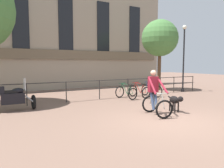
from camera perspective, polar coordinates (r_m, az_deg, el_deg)
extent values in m
plane|color=#7A5B4C|center=(7.83, 14.49, -9.21)|extent=(60.00, 60.00, 0.00)
cylinder|color=#2D2B28|center=(10.78, -21.38, -2.57)|extent=(0.05, 0.05, 1.05)
cylinder|color=#2D2B28|center=(11.21, -11.87, -2.01)|extent=(0.05, 0.05, 1.05)
cylinder|color=#2D2B28|center=(11.93, -3.28, -1.46)|extent=(0.05, 0.05, 1.05)
cylinder|color=#2D2B28|center=(12.88, 4.17, -0.96)|extent=(0.05, 0.05, 1.05)
cylinder|color=#2D2B28|center=(14.02, 10.51, -0.51)|extent=(0.05, 0.05, 1.05)
cylinder|color=#2D2B28|center=(15.30, 15.85, -0.14)|extent=(0.05, 0.05, 1.05)
cylinder|color=#2D2B28|center=(16.70, 20.32, 0.18)|extent=(0.05, 0.05, 1.05)
cylinder|color=#2D2B28|center=(11.88, -3.30, 0.91)|extent=(15.00, 0.04, 0.04)
cylinder|color=#2D2B28|center=(11.92, -3.29, -1.21)|extent=(15.00, 0.04, 0.04)
cube|color=gray|center=(17.36, -12.27, 12.60)|extent=(18.00, 0.60, 8.32)
cube|color=brown|center=(16.89, -11.79, 7.51)|extent=(17.10, 0.12, 0.70)
cube|color=black|center=(16.39, -22.80, 14.21)|extent=(1.10, 0.06, 4.66)
cube|color=black|center=(17.10, -11.95, 14.13)|extent=(1.10, 0.06, 4.66)
cube|color=black|center=(18.34, -2.29, 13.64)|extent=(1.10, 0.06, 4.66)
cube|color=black|center=(19.99, 5.92, 12.93)|extent=(1.10, 0.06, 4.66)
torus|color=black|center=(7.93, 13.51, -6.46)|extent=(0.68, 0.22, 0.68)
torus|color=black|center=(8.88, 9.87, -5.13)|extent=(0.68, 0.22, 0.68)
cylinder|color=#9E998E|center=(8.26, 12.02, -4.29)|extent=(0.14, 0.49, 0.60)
cylinder|color=#9E998E|center=(8.55, 10.93, -4.17)|extent=(0.09, 0.23, 0.52)
cylinder|color=#9E998E|center=(8.30, 11.72, -2.45)|extent=(0.18, 0.65, 0.10)
cylinder|color=#9E998E|center=(8.69, 10.53, -5.54)|extent=(0.13, 0.44, 0.08)
cylinder|color=#9E998E|center=(8.73, 10.25, -3.78)|extent=(0.08, 0.26, 0.47)
cylinder|color=#9E998E|center=(7.97, 13.19, -4.47)|extent=(0.08, 0.23, 0.54)
cylinder|color=#9E998E|center=(8.01, 12.87, -2.50)|extent=(0.48, 0.14, 0.03)
cube|color=black|center=(8.59, 10.65, -2.26)|extent=(0.17, 0.26, 0.05)
cube|color=maroon|center=(8.55, 10.69, -0.07)|extent=(0.40, 0.30, 0.60)
sphere|color=tan|center=(8.52, 10.74, 2.88)|extent=(0.22, 0.22, 0.22)
cylinder|color=maroon|center=(8.17, 10.47, -0.41)|extent=(0.30, 0.70, 0.60)
cylinder|color=maroon|center=(8.37, 13.02, -0.32)|extent=(0.18, 0.72, 0.60)
cylinder|color=#384766|center=(8.52, 10.51, -4.37)|extent=(0.15, 0.32, 0.69)
cylinder|color=#384766|center=(8.57, 11.35, -3.91)|extent=(0.20, 0.32, 0.58)
ellipsoid|color=black|center=(9.19, 15.92, -3.98)|extent=(0.32, 0.52, 0.31)
cylinder|color=black|center=(9.04, 16.72, -4.01)|extent=(0.19, 0.19, 0.17)
sphere|color=black|center=(8.89, 17.45, -3.78)|extent=(0.22, 0.22, 0.22)
cone|color=black|center=(8.82, 17.86, -3.96)|extent=(0.13, 0.14, 0.12)
cylinder|color=black|center=(9.41, 14.80, -3.36)|extent=(0.08, 0.17, 0.11)
cylinder|color=black|center=(9.06, 16.09, -5.87)|extent=(0.06, 0.06, 0.42)
cylinder|color=black|center=(9.17, 16.92, -5.76)|extent=(0.06, 0.06, 0.42)
cylinder|color=black|center=(9.31, 14.86, -5.55)|extent=(0.06, 0.06, 0.42)
cylinder|color=black|center=(9.41, 15.68, -5.45)|extent=(0.06, 0.06, 0.42)
torus|color=black|center=(9.92, -19.80, -4.43)|extent=(0.12, 0.62, 0.62)
cube|color=black|center=(9.78, -24.48, -3.44)|extent=(0.89, 0.40, 0.44)
ellipsoid|color=black|center=(9.76, -23.39, -1.63)|extent=(0.48, 0.32, 0.24)
cube|color=black|center=(9.73, -25.19, -1.90)|extent=(0.56, 0.30, 0.10)
cylinder|color=#B2B2B7|center=(9.86, -20.99, -3.45)|extent=(0.45, 0.06, 0.41)
cube|color=silver|center=(9.77, -21.90, 0.02)|extent=(0.03, 0.44, 0.50)
cube|color=black|center=(9.70, -27.29, -1.47)|extent=(0.32, 0.36, 0.28)
torus|color=black|center=(12.44, 2.04, -2.08)|extent=(0.66, 0.17, 0.66)
torus|color=black|center=(11.68, 5.47, -2.59)|extent=(0.66, 0.17, 0.66)
cylinder|color=#194C2D|center=(12.11, 3.33, -1.19)|extent=(0.11, 0.47, 0.58)
cylinder|color=#194C2D|center=(11.89, 4.36, -1.48)|extent=(0.07, 0.22, 0.51)
cylinder|color=#194C2D|center=(12.01, 3.65, -0.05)|extent=(0.13, 0.63, 0.10)
cylinder|color=#194C2D|center=(11.83, 4.75, -2.60)|extent=(0.09, 0.42, 0.07)
cylinder|color=#194C2D|center=(11.73, 5.08, -1.45)|extent=(0.06, 0.25, 0.46)
cylinder|color=#194C2D|center=(12.34, 2.34, -0.94)|extent=(0.06, 0.21, 0.52)
cylinder|color=#194C2D|center=(12.24, 2.64, 0.21)|extent=(0.48, 0.11, 0.03)
cube|color=black|center=(11.79, 4.69, -0.23)|extent=(0.16, 0.26, 0.05)
torus|color=black|center=(12.96, 5.51, -1.80)|extent=(0.66, 0.14, 0.66)
torus|color=black|center=(12.22, 8.88, -2.27)|extent=(0.66, 0.14, 0.66)
cylinder|color=maroon|center=(12.64, 6.79, -0.94)|extent=(0.09, 0.47, 0.58)
cylinder|color=maroon|center=(12.42, 7.81, -1.22)|extent=(0.06, 0.22, 0.51)
cylinder|color=maroon|center=(12.54, 7.11, 0.15)|extent=(0.11, 0.63, 0.10)
cylinder|color=maroon|center=(12.36, 8.17, -2.29)|extent=(0.08, 0.42, 0.07)
cylinder|color=maroon|center=(12.27, 8.51, -1.19)|extent=(0.05, 0.25, 0.46)
cylinder|color=maroon|center=(12.86, 5.81, -0.71)|extent=(0.05, 0.21, 0.52)
cylinder|color=maroon|center=(12.76, 6.11, 0.40)|extent=(0.48, 0.09, 0.03)
cube|color=black|center=(12.32, 8.14, -0.02)|extent=(0.15, 0.25, 0.05)
torus|color=black|center=(13.51, 8.69, -1.54)|extent=(0.66, 0.13, 0.66)
torus|color=black|center=(12.80, 12.02, -1.98)|extent=(0.66, 0.13, 0.66)
cylinder|color=navy|center=(13.20, 9.96, -0.71)|extent=(0.08, 0.47, 0.58)
cylinder|color=navy|center=(12.99, 10.96, -0.97)|extent=(0.06, 0.22, 0.51)
cylinder|color=navy|center=(13.11, 10.28, 0.33)|extent=(0.10, 0.63, 0.10)
cylinder|color=navy|center=(12.94, 11.32, -2.00)|extent=(0.07, 0.42, 0.07)
cylinder|color=navy|center=(12.85, 11.65, -0.94)|extent=(0.05, 0.25, 0.46)
cylinder|color=navy|center=(13.42, 8.99, -0.49)|extent=(0.05, 0.21, 0.52)
cylinder|color=navy|center=(13.33, 9.29, 0.57)|extent=(0.48, 0.08, 0.03)
cube|color=black|center=(12.90, 11.29, 0.17)|extent=(0.15, 0.25, 0.05)
cylinder|color=black|center=(15.80, 17.97, -1.58)|extent=(0.22, 0.22, 0.20)
cylinder|color=black|center=(15.69, 18.19, 5.79)|extent=(0.10, 0.10, 4.25)
sphere|color=silver|center=(15.87, 18.43, 13.90)|extent=(0.28, 0.28, 0.28)
cylinder|color=brown|center=(16.30, 12.22, 3.79)|extent=(0.26, 0.26, 3.04)
sphere|color=#477A3D|center=(16.39, 12.38, 11.65)|extent=(2.63, 2.63, 2.63)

